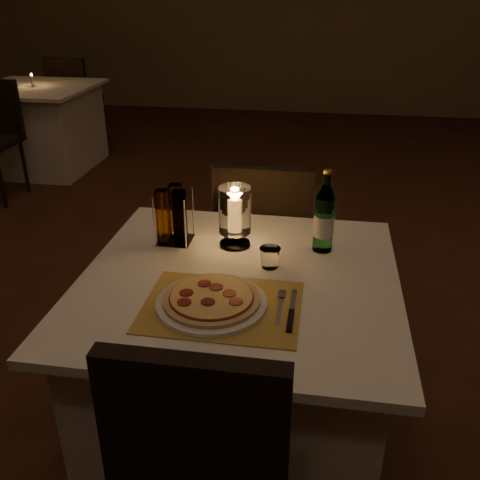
% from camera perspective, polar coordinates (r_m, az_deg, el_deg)
% --- Properties ---
extents(floor, '(8.00, 10.00, 0.02)m').
position_cam_1_polar(floor, '(2.68, 2.84, -10.61)').
color(floor, '#4A2617').
rests_on(floor, ground).
extents(main_table, '(1.00, 1.00, 0.74)m').
position_cam_1_polar(main_table, '(1.90, -0.10, -13.52)').
color(main_table, white).
rests_on(main_table, ground).
extents(chair_far, '(0.42, 0.42, 0.90)m').
position_cam_1_polar(chair_far, '(2.41, 2.66, 0.53)').
color(chair_far, black).
rests_on(chair_far, ground).
extents(placemat, '(0.45, 0.34, 0.00)m').
position_cam_1_polar(placemat, '(1.55, -1.94, -7.12)').
color(placemat, gold).
rests_on(placemat, main_table).
extents(plate, '(0.32, 0.32, 0.01)m').
position_cam_1_polar(plate, '(1.55, -3.04, -6.73)').
color(plate, white).
rests_on(plate, placemat).
extents(pizza, '(0.28, 0.28, 0.02)m').
position_cam_1_polar(pizza, '(1.54, -3.07, -6.23)').
color(pizza, '#D8B77F').
rests_on(pizza, plate).
extents(fork, '(0.02, 0.18, 0.00)m').
position_cam_1_polar(fork, '(1.55, 4.33, -6.84)').
color(fork, silver).
rests_on(fork, placemat).
extents(knife, '(0.02, 0.22, 0.01)m').
position_cam_1_polar(knife, '(1.50, 5.46, -8.10)').
color(knife, black).
rests_on(knife, placemat).
extents(tumbler, '(0.07, 0.07, 0.07)m').
position_cam_1_polar(tumbler, '(1.74, 3.21, -1.89)').
color(tumbler, white).
rests_on(tumbler, main_table).
extents(water_bottle, '(0.07, 0.07, 0.29)m').
position_cam_1_polar(water_bottle, '(1.83, 8.97, 2.24)').
color(water_bottle, '#61B47C').
rests_on(water_bottle, main_table).
extents(hurricane_candle, '(0.11, 0.11, 0.22)m').
position_cam_1_polar(hurricane_candle, '(1.84, -0.55, 2.99)').
color(hurricane_candle, white).
rests_on(hurricane_candle, main_table).
extents(cruet_caddy, '(0.12, 0.12, 0.21)m').
position_cam_1_polar(cruet_caddy, '(1.88, -7.14, 2.39)').
color(cruet_caddy, white).
rests_on(cruet_caddy, main_table).
extents(neighbor_table_left, '(1.00, 1.00, 0.74)m').
position_cam_1_polar(neighbor_table_left, '(5.27, -20.55, 11.17)').
color(neighbor_table_left, white).
rests_on(neighbor_table_left, ground).
extents(neighbor_chair_lb, '(0.42, 0.42, 0.90)m').
position_cam_1_polar(neighbor_chair_lb, '(5.85, -17.48, 14.73)').
color(neighbor_chair_lb, black).
rests_on(neighbor_chair_lb, ground).
extents(neighbor_candle_left, '(0.03, 0.03, 0.11)m').
position_cam_1_polar(neighbor_candle_left, '(5.19, -21.28, 15.56)').
color(neighbor_candle_left, white).
rests_on(neighbor_candle_left, neighbor_table_left).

